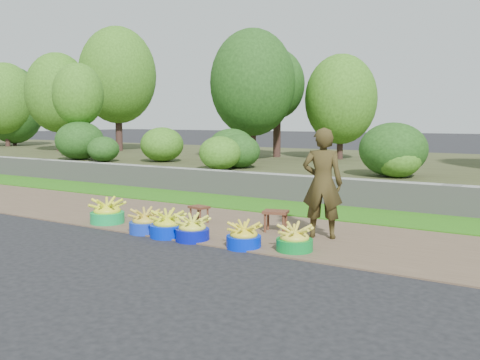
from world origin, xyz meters
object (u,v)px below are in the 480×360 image
Objects in this scene: basin_a at (107,213)px; basin_c at (167,225)px; stool_left at (199,209)px; stool_right at (276,215)px; basin_b at (145,222)px; vendor_woman at (322,183)px; basin_d at (192,229)px; basin_e at (244,237)px; basin_f at (294,240)px.

basin_c is (1.44, -0.20, -0.01)m from basin_a.
stool_right reaches higher than stool_left.
basin_b is 2.69m from vendor_woman.
stool_left is at bearing 76.64° from basin_b.
basin_d is (0.46, -0.00, -0.01)m from basin_c.
basin_d is 1.04× the size of basin_e.
stool_right is (2.63, 0.87, 0.09)m from basin_a.
basin_b and basin_d have the same top height.
stool_left is (-1.50, 1.02, 0.08)m from basin_e.
basin_d is 1.01× the size of basin_f.
basin_b is at bearing -10.30° from basin_a.
basin_a is 2.74m from basin_e.
basin_b is at bearing 5.45° from vendor_woman.
basin_f is 1.17m from stool_right.
basin_f is at bearing -49.31° from stool_right.
basin_f is 1.11× the size of stool_right.
basin_a is 1.59× the size of stool_left.
stool_left is at bearing 158.50° from basin_f.
basin_a is 1.08× the size of basin_c.
vendor_woman reaches higher than basin_c.
basin_a is at bearing 171.98° from basin_c.
basin_f is 1.10m from vendor_woman.
stool_right is at bearing 55.51° from basin_d.
basin_e is 1.40m from vendor_woman.
basin_f is at bearing 14.66° from basin_e.
basin_b is 0.91m from basin_d.
vendor_woman reaches higher than basin_b.
basin_b is 1.00× the size of basin_d.
stool_left is (-2.16, 0.85, 0.08)m from basin_f.
basin_a reaches higher than basin_c.
basin_a reaches higher than stool_right.
basin_d is at bearing -172.62° from basin_f.
basin_c reaches higher than stool_left.
basin_c is 1.07× the size of basin_f.
stool_right is at bearing 95.32° from basin_e.
basin_c is at bearing -8.02° from basin_a.
basin_c is 1.29m from basin_e.
basin_b is at bearing -176.00° from basin_f.
vendor_woman is (0.74, 0.01, 0.52)m from stool_right.
basin_f is (2.40, 0.17, -0.00)m from basin_b.
basin_b is 1.05m from stool_left.
basin_f is 0.30× the size of vendor_woman.
basin_c is 2.30m from vendor_woman.
vendor_woman reaches higher than basin_a.
basin_c is at bearing 179.68° from basin_d.
basin_a is at bearing 176.14° from basin_e.
basin_f is 1.37× the size of stool_left.
basin_c is 1.47× the size of stool_left.
basin_a is 1.19× the size of basin_e.
vendor_woman is (-0.02, 0.89, 0.64)m from basin_f.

